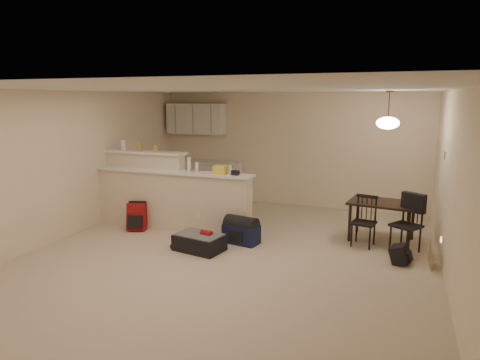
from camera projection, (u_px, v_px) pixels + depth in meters
The scene contains 22 objects.
room at pixel (229, 175), 6.32m from camera, with size 7.00×7.02×2.50m.
breakfast_bar at pixel (162, 195), 7.95m from camera, with size 3.08×0.58×1.39m.
upper_cabinets at pixel (196, 119), 10.01m from camera, with size 1.40×0.34×0.70m, color white.
kitchen_counter at pixel (203, 181), 10.10m from camera, with size 1.80×0.60×0.90m, color white.
thermostat at pixel (444, 155), 6.65m from camera, with size 0.02×0.12×0.12m, color beige.
jar at pixel (124, 145), 8.23m from camera, with size 0.10×0.10×0.20m, color silver.
cereal_box at pixel (139, 147), 8.11m from camera, with size 0.10×0.07×0.16m, color tan.
small_box at pixel (156, 148), 7.99m from camera, with size 0.08×0.06×0.12m, color tan.
bottle_a at pixel (189, 165), 7.55m from camera, with size 0.07×0.07×0.26m, color silver.
bottle_b at pixel (197, 167), 7.50m from camera, with size 0.06×0.06×0.18m, color silver.
bag_lump at pixel (220, 170), 7.35m from camera, with size 0.22×0.18×0.14m, color tan.
pouch at pixel (235, 173), 7.26m from camera, with size 0.12×0.10×0.08m, color tan.
extra_item_x at pixel (230, 170), 7.28m from camera, with size 0.05×0.05×0.16m, color silver.
dining_table at pixel (382, 207), 7.15m from camera, with size 1.15×0.84×0.67m.
pendant_lamp at pixel (388, 122), 6.89m from camera, with size 0.36×0.36×0.62m.
dining_chair_near at pixel (364, 221), 6.92m from camera, with size 0.36×0.34×0.83m, color black, non-canonical shape.
dining_chair_far at pixel (406, 224), 6.64m from camera, with size 0.40×0.38×0.90m, color black, non-canonical shape.
suitcase at pixel (199, 243), 6.76m from camera, with size 0.75×0.49×0.25m, color black.
red_backpack at pixel (137, 217), 7.80m from camera, with size 0.33×0.21×0.50m, color maroon.
navy_duffel at pixel (241, 234), 7.10m from camera, with size 0.58×0.32×0.32m, color #131A3D.
black_daypack at pixel (400, 254), 6.23m from camera, with size 0.30×0.22×0.27m, color black.
cardboard_sheet at pixel (431, 256), 6.08m from camera, with size 0.42×0.02×0.32m, color tan.
Camera 1 is at (2.36, -5.75, 2.37)m, focal length 32.00 mm.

